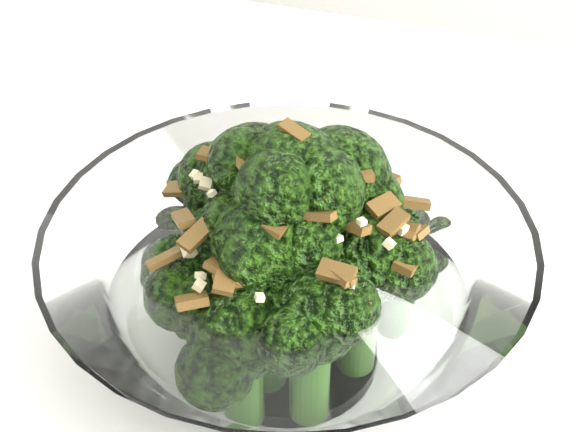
% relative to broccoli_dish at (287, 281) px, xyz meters
% --- Properties ---
extents(broccoli_dish, '(0.25, 0.25, 0.16)m').
position_rel_broccoli_dish_xyz_m(broccoli_dish, '(0.00, 0.00, 0.00)').
color(broccoli_dish, white).
rests_on(broccoli_dish, table).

